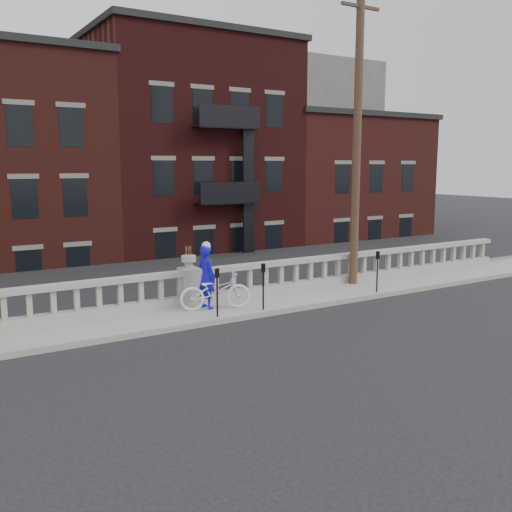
# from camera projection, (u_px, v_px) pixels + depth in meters

# --- Properties ---
(ground) EXTENTS (120.00, 120.00, 0.00)m
(ground) POSITION_uv_depth(u_px,v_px,m) (258.00, 342.00, 13.98)
(ground) COLOR black
(ground) RESTS_ON ground
(sidewalk) EXTENTS (32.00, 2.20, 0.15)m
(sidewalk) POSITION_uv_depth(u_px,v_px,m) (203.00, 313.00, 16.49)
(sidewalk) COLOR #9A978F
(sidewalk) RESTS_ON ground
(balustrade) EXTENTS (28.00, 0.34, 1.03)m
(balustrade) POSITION_uv_depth(u_px,v_px,m) (189.00, 288.00, 17.20)
(balustrade) COLOR #9A978F
(balustrade) RESTS_ON sidewalk
(planter_pedestal) EXTENTS (0.55, 0.55, 1.76)m
(planter_pedestal) POSITION_uv_depth(u_px,v_px,m) (189.00, 281.00, 17.17)
(planter_pedestal) COLOR #9A978F
(planter_pedestal) RESTS_ON sidewalk
(lower_level) EXTENTS (80.00, 44.00, 20.80)m
(lower_level) POSITION_uv_depth(u_px,v_px,m) (58.00, 194.00, 33.24)
(lower_level) COLOR #605E59
(lower_level) RESTS_ON ground
(utility_pole) EXTENTS (1.60, 0.28, 10.00)m
(utility_pole) POSITION_uv_depth(u_px,v_px,m) (357.00, 137.00, 19.38)
(utility_pole) COLOR #422D1E
(utility_pole) RESTS_ON sidewalk
(parking_meter_c) EXTENTS (0.10, 0.09, 1.36)m
(parking_meter_c) POSITION_uv_depth(u_px,v_px,m) (217.00, 287.00, 15.64)
(parking_meter_c) COLOR black
(parking_meter_c) RESTS_ON sidewalk
(parking_meter_d) EXTENTS (0.10, 0.09, 1.36)m
(parking_meter_d) POSITION_uv_depth(u_px,v_px,m) (263.00, 281.00, 16.41)
(parking_meter_d) COLOR black
(parking_meter_d) RESTS_ON sidewalk
(parking_meter_e) EXTENTS (0.10, 0.09, 1.36)m
(parking_meter_e) POSITION_uv_depth(u_px,v_px,m) (377.00, 267.00, 18.71)
(parking_meter_e) COLOR black
(parking_meter_e) RESTS_ON sidewalk
(bicycle) EXTENTS (2.19, 1.23, 1.09)m
(bicycle) POSITION_uv_depth(u_px,v_px,m) (215.00, 291.00, 16.52)
(bicycle) COLOR white
(bicycle) RESTS_ON sidewalk
(cyclist) EXTENTS (0.57, 0.75, 1.86)m
(cyclist) POSITION_uv_depth(u_px,v_px,m) (207.00, 277.00, 16.59)
(cyclist) COLOR #140DC3
(cyclist) RESTS_ON sidewalk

